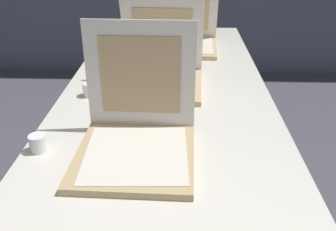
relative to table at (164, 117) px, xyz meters
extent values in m
cube|color=silver|center=(0.00, 0.00, 0.03)|extent=(0.87, 2.39, 0.03)
cylinder|color=gray|center=(-0.37, 1.12, -0.33)|extent=(0.04, 0.04, 0.69)
cylinder|color=gray|center=(0.37, 1.12, -0.33)|extent=(0.04, 0.04, 0.69)
cube|color=tan|center=(-0.07, -0.35, 0.05)|extent=(0.37, 0.37, 0.02)
cube|color=silver|center=(-0.07, -0.35, 0.07)|extent=(0.32, 0.32, 0.00)
cube|color=silver|center=(-0.07, -0.17, 0.24)|extent=(0.36, 0.03, 0.36)
cube|color=tan|center=(-0.07, -0.17, 0.24)|extent=(0.26, 0.02, 0.26)
cube|color=tan|center=(-0.03, 0.19, 0.05)|extent=(0.37, 0.37, 0.02)
cube|color=silver|center=(-0.03, 0.20, 0.07)|extent=(0.34, 0.34, 0.00)
cube|color=silver|center=(-0.02, 0.32, 0.24)|extent=(0.36, 0.12, 0.35)
cube|color=tan|center=(-0.02, 0.31, 0.24)|extent=(0.26, 0.08, 0.25)
cube|color=#E0B266|center=(-0.05, 0.19, 0.07)|extent=(0.09, 0.12, 0.01)
cube|color=tan|center=(-0.06, 0.24, 0.08)|extent=(0.08, 0.04, 0.02)
sphere|color=orange|center=(-0.05, 0.16, 0.08)|extent=(0.02, 0.02, 0.02)
cube|color=tan|center=(0.08, 0.72, 0.05)|extent=(0.38, 0.38, 0.02)
cube|color=silver|center=(0.09, 0.73, 0.07)|extent=(0.31, 0.31, 0.00)
cube|color=silver|center=(0.09, 0.85, 0.24)|extent=(0.36, 0.13, 0.34)
cube|color=tan|center=(0.09, 0.85, 0.24)|extent=(0.26, 0.09, 0.25)
cube|color=#E5B74C|center=(0.08, 0.67, 0.07)|extent=(0.07, 0.13, 0.01)
cube|color=tan|center=(0.08, 0.74, 0.08)|extent=(0.07, 0.02, 0.02)
sphere|color=red|center=(0.09, 0.71, 0.08)|extent=(0.02, 0.02, 0.02)
cylinder|color=white|center=(-0.22, 0.41, 0.07)|extent=(0.05, 0.05, 0.06)
cylinder|color=white|center=(-0.31, 0.09, 0.07)|extent=(0.05, 0.05, 0.06)
cylinder|color=white|center=(-0.38, -0.32, 0.07)|extent=(0.05, 0.05, 0.06)
camera|label=1|loc=(0.06, -1.25, 0.68)|focal=38.64mm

